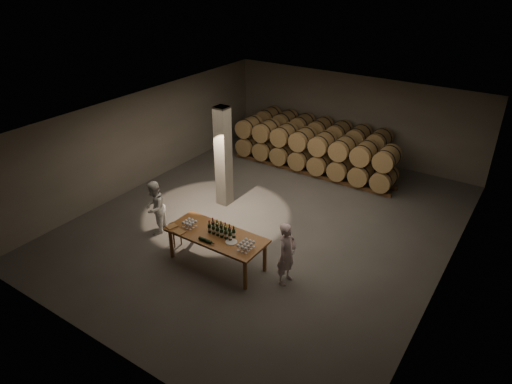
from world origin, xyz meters
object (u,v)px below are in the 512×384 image
Objects in this scene: bottle_cluster at (222,231)px; stool at (175,229)px; notebook_near at (179,232)px; tasting_table at (216,238)px; person_woman at (155,208)px; plate at (231,242)px; person_man at (287,254)px.

bottle_cluster is 1.15× the size of stool.
stool is (-0.63, 0.49, -0.39)m from notebook_near.
tasting_table is at bearing -157.04° from bottle_cluster.
bottle_cluster is 0.47× the size of person_woman.
stool is at bearing 53.25° from person_woman.
plate is 0.18× the size of person_man.
person_woman is (-4.24, -0.12, -0.02)m from person_man.
person_man is (3.30, 0.32, 0.29)m from stool.
tasting_table is 9.42× the size of notebook_near.
bottle_cluster reaches higher than plate.
person_man reaches higher than bottle_cluster.
person_man is 4.24m from person_woman.
person_woman is (-2.53, 0.19, -0.23)m from bottle_cluster.
tasting_table is 0.95m from notebook_near.
stool is at bearing 176.69° from plate.
bottle_cluster is at bearing 33.56° from notebook_near.
bottle_cluster is 1.67m from stool.
stool is 1.00m from person_woman.
stool is at bearing 99.59° from person_man.
stool is (-1.99, 0.11, -0.38)m from plate.
person_man is at bearing 11.12° from tasting_table.
tasting_table is 3.53× the size of bottle_cluster.
person_man is at bearing 18.30° from plate.
stool is (-1.46, 0.04, -0.27)m from tasting_table.
person_woman reaches higher than stool.
person_woman reaches higher than notebook_near.
person_woman is (-2.93, 0.32, -0.12)m from plate.
stool is 0.39× the size of person_man.
notebook_near is 1.72m from person_woman.
person_woman reaches higher than tasting_table.
person_woman is (-0.94, 0.20, 0.27)m from stool.
plate is at bearing 21.34° from notebook_near.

